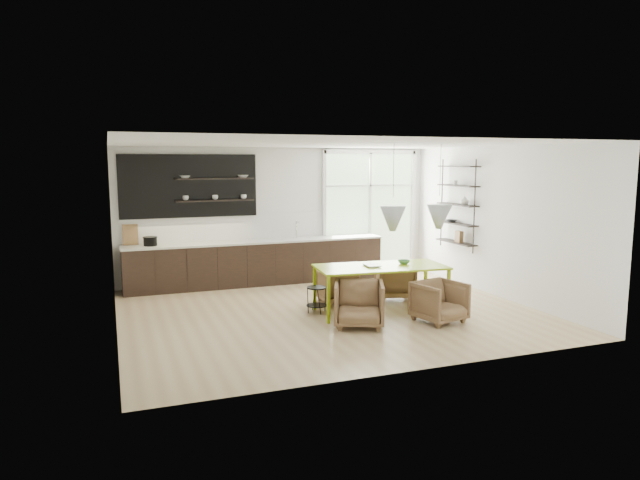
{
  "coord_description": "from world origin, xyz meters",
  "views": [
    {
      "loc": [
        -3.52,
        -9.02,
        2.62
      ],
      "look_at": [
        0.05,
        0.6,
        1.19
      ],
      "focal_mm": 32.0,
      "sensor_mm": 36.0,
      "label": 1
    }
  ],
  "objects_px": {
    "armchair_front_left": "(359,304)",
    "armchair_front_right": "(439,302)",
    "armchair_back_right": "(395,281)",
    "wire_stool": "(317,296)",
    "dining_table": "(381,269)",
    "armchair_back_left": "(337,286)"
  },
  "relations": [
    {
      "from": "armchair_back_left",
      "to": "armchair_front_left",
      "type": "height_order",
      "value": "armchair_front_left"
    },
    {
      "from": "armchair_front_right",
      "to": "armchair_back_right",
      "type": "bearing_deg",
      "value": 74.42
    },
    {
      "from": "armchair_back_left",
      "to": "wire_stool",
      "type": "bearing_deg",
      "value": 42.01
    },
    {
      "from": "dining_table",
      "to": "armchair_front_right",
      "type": "relative_size",
      "value": 3.15
    },
    {
      "from": "armchair_back_right",
      "to": "wire_stool",
      "type": "relative_size",
      "value": 1.61
    },
    {
      "from": "dining_table",
      "to": "armchair_front_left",
      "type": "relative_size",
      "value": 2.92
    },
    {
      "from": "armchair_front_left",
      "to": "wire_stool",
      "type": "distance_m",
      "value": 1.07
    },
    {
      "from": "armchair_back_right",
      "to": "wire_stool",
      "type": "distance_m",
      "value": 1.82
    },
    {
      "from": "armchair_back_right",
      "to": "dining_table",
      "type": "bearing_deg",
      "value": 66.07
    },
    {
      "from": "armchair_back_right",
      "to": "wire_stool",
      "type": "xyz_separation_m",
      "value": [
        -1.76,
        -0.46,
        -0.04
      ]
    },
    {
      "from": "dining_table",
      "to": "armchair_back_left",
      "type": "xyz_separation_m",
      "value": [
        -0.45,
        0.9,
        -0.46
      ]
    },
    {
      "from": "armchair_front_right",
      "to": "wire_stool",
      "type": "bearing_deg",
      "value": 130.65
    },
    {
      "from": "wire_stool",
      "to": "dining_table",
      "type": "bearing_deg",
      "value": -18.61
    },
    {
      "from": "armchair_back_right",
      "to": "armchair_front_left",
      "type": "bearing_deg",
      "value": 63.34
    },
    {
      "from": "dining_table",
      "to": "armchair_front_right",
      "type": "distance_m",
      "value": 1.17
    },
    {
      "from": "armchair_back_left",
      "to": "armchair_back_right",
      "type": "bearing_deg",
      "value": 175.66
    },
    {
      "from": "armchair_back_left",
      "to": "wire_stool",
      "type": "xyz_separation_m",
      "value": [
        -0.6,
        -0.54,
        -0.01
      ]
    },
    {
      "from": "armchair_front_left",
      "to": "armchair_front_right",
      "type": "height_order",
      "value": "armchair_front_left"
    },
    {
      "from": "armchair_front_left",
      "to": "armchair_back_left",
      "type": "bearing_deg",
      "value": 104.03
    },
    {
      "from": "wire_stool",
      "to": "armchair_front_left",
      "type": "bearing_deg",
      "value": -71.07
    },
    {
      "from": "armchair_front_left",
      "to": "armchair_front_right",
      "type": "distance_m",
      "value": 1.36
    },
    {
      "from": "wire_stool",
      "to": "armchair_back_left",
      "type": "bearing_deg",
      "value": 42.05
    }
  ]
}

